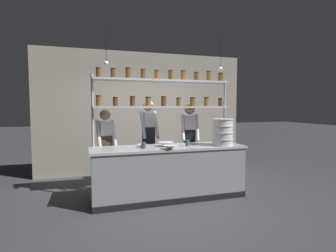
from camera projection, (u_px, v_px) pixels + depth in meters
name	position (u px, v px, depth m)	size (l,w,h in m)	color
ground_plane	(169.00, 197.00, 4.68)	(40.00, 40.00, 0.00)	#3D3D42
back_wall	(145.00, 113.00, 6.51)	(5.11, 0.12, 2.95)	#9E9384
prep_counter	(169.00, 172.00, 4.65)	(2.71, 0.76, 0.92)	gray
spice_shelf_unit	(164.00, 96.00, 4.87)	(2.60, 0.28, 2.32)	#ADAFB5
chef_left	(106.00, 145.00, 4.92)	(0.40, 0.32, 1.57)	black
chef_center	(149.00, 136.00, 5.35)	(0.39, 0.33, 1.75)	black
chef_right	(190.00, 139.00, 5.34)	(0.40, 0.33, 1.68)	black
container_stack	(223.00, 132.00, 4.71)	(0.38, 0.38, 0.48)	white
prep_bowl_near_left	(142.00, 145.00, 4.57)	(0.17, 0.17, 0.05)	white
prep_bowl_center_front	(170.00, 147.00, 4.29)	(0.24, 0.24, 0.07)	silver
prep_bowl_center_back	(166.00, 144.00, 4.61)	(0.29, 0.29, 0.08)	white
serving_cup_front	(187.00, 143.00, 4.70)	(0.08, 0.08, 0.10)	#334C70
serving_cup_by_board	(144.00, 145.00, 4.39)	(0.08, 0.08, 0.10)	#334C70
pendant_light_row	(167.00, 65.00, 4.51)	(2.13, 0.07, 0.61)	black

